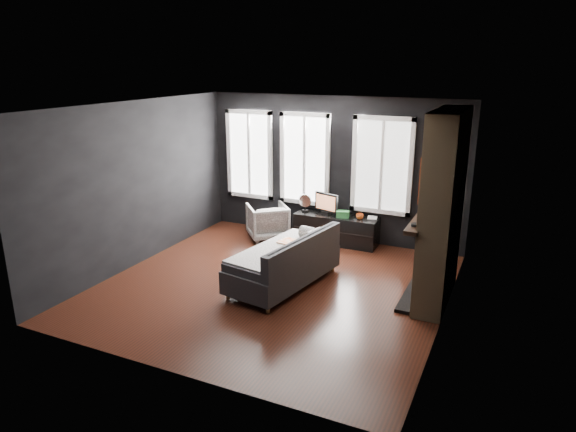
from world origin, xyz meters
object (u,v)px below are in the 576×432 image
at_px(mantel_vase, 430,201).
at_px(book, 368,212).
at_px(sofa, 283,259).
at_px(armchair, 268,220).
at_px(monitor, 326,202).
at_px(mug, 360,216).
at_px(media_console, 336,229).

bearing_deg(mantel_vase, book, 134.97).
distance_m(sofa, mantel_vase, 2.34).
distance_m(armchair, book, 1.93).
bearing_deg(armchair, book, 150.63).
xyz_separation_m(book, mantel_vase, (1.28, -1.28, 0.66)).
bearing_deg(armchair, monitor, 153.73).
xyz_separation_m(sofa, armchair, (-1.20, 1.83, -0.05)).
bearing_deg(armchair, sofa, 82.44).
bearing_deg(book, armchair, -168.41).
relative_size(sofa, armchair, 2.65).
bearing_deg(mug, monitor, 176.38).
bearing_deg(media_console, mantel_vase, -33.24).
height_order(media_console, mantel_vase, mantel_vase).
distance_m(armchair, mug, 1.79).
relative_size(book, mantel_vase, 1.28).
bearing_deg(sofa, mug, 85.04).
bearing_deg(media_console, book, 8.82).
distance_m(media_console, mantel_vase, 2.44).
height_order(sofa, media_console, sofa).
xyz_separation_m(armchair, monitor, (1.09, 0.29, 0.40)).
relative_size(monitor, mantel_vase, 2.82).
bearing_deg(monitor, mantel_vase, -12.55).
bearing_deg(sofa, media_console, 97.42).
xyz_separation_m(mug, book, (0.11, 0.14, 0.05)).
relative_size(monitor, book, 2.20).
distance_m(monitor, book, 0.79).
relative_size(armchair, media_console, 0.47).
height_order(monitor, mug, monitor).
relative_size(media_console, mug, 11.91).
distance_m(armchair, monitor, 1.20).
xyz_separation_m(monitor, book, (0.78, 0.10, -0.11)).
bearing_deg(armchair, mantel_vase, 123.10).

